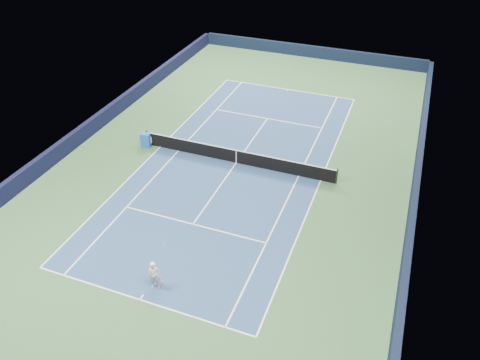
% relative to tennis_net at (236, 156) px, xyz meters
% --- Properties ---
extents(ground, '(40.00, 40.00, 0.00)m').
position_rel_tennis_net_xyz_m(ground, '(0.00, 0.00, -0.50)').
color(ground, '#2F542D').
rests_on(ground, ground).
extents(wall_far, '(22.00, 0.35, 1.10)m').
position_rel_tennis_net_xyz_m(wall_far, '(0.00, 19.82, 0.05)').
color(wall_far, black).
rests_on(wall_far, ground).
extents(wall_right, '(0.35, 40.00, 1.10)m').
position_rel_tennis_net_xyz_m(wall_right, '(10.82, 0.00, 0.05)').
color(wall_right, black).
rests_on(wall_right, ground).
extents(wall_left, '(0.35, 40.00, 1.10)m').
position_rel_tennis_net_xyz_m(wall_left, '(-10.82, 0.00, 0.05)').
color(wall_left, black).
rests_on(wall_left, ground).
extents(court_surface, '(10.97, 23.77, 0.01)m').
position_rel_tennis_net_xyz_m(court_surface, '(0.00, 0.00, -0.50)').
color(court_surface, navy).
rests_on(court_surface, ground).
extents(baseline_far, '(10.97, 0.08, 0.00)m').
position_rel_tennis_net_xyz_m(baseline_far, '(0.00, 11.88, -0.50)').
color(baseline_far, white).
rests_on(baseline_far, ground).
extents(baseline_near, '(10.97, 0.08, 0.00)m').
position_rel_tennis_net_xyz_m(baseline_near, '(0.00, -11.88, -0.50)').
color(baseline_near, white).
rests_on(baseline_near, ground).
extents(sideline_doubles_right, '(0.08, 23.77, 0.00)m').
position_rel_tennis_net_xyz_m(sideline_doubles_right, '(5.49, 0.00, -0.50)').
color(sideline_doubles_right, white).
rests_on(sideline_doubles_right, ground).
extents(sideline_doubles_left, '(0.08, 23.77, 0.00)m').
position_rel_tennis_net_xyz_m(sideline_doubles_left, '(-5.49, 0.00, -0.50)').
color(sideline_doubles_left, white).
rests_on(sideline_doubles_left, ground).
extents(sideline_singles_right, '(0.08, 23.77, 0.00)m').
position_rel_tennis_net_xyz_m(sideline_singles_right, '(4.12, 0.00, -0.50)').
color(sideline_singles_right, white).
rests_on(sideline_singles_right, ground).
extents(sideline_singles_left, '(0.08, 23.77, 0.00)m').
position_rel_tennis_net_xyz_m(sideline_singles_left, '(-4.12, 0.00, -0.50)').
color(sideline_singles_left, white).
rests_on(sideline_singles_left, ground).
extents(service_line_far, '(8.23, 0.08, 0.00)m').
position_rel_tennis_net_xyz_m(service_line_far, '(0.00, 6.40, -0.50)').
color(service_line_far, white).
rests_on(service_line_far, ground).
extents(service_line_near, '(8.23, 0.08, 0.00)m').
position_rel_tennis_net_xyz_m(service_line_near, '(0.00, -6.40, -0.50)').
color(service_line_near, white).
rests_on(service_line_near, ground).
extents(center_service_line, '(0.08, 12.80, 0.00)m').
position_rel_tennis_net_xyz_m(center_service_line, '(0.00, 0.00, -0.50)').
color(center_service_line, white).
rests_on(center_service_line, ground).
extents(center_mark_far, '(0.08, 0.30, 0.00)m').
position_rel_tennis_net_xyz_m(center_mark_far, '(0.00, 11.73, -0.50)').
color(center_mark_far, white).
rests_on(center_mark_far, ground).
extents(center_mark_near, '(0.08, 0.30, 0.00)m').
position_rel_tennis_net_xyz_m(center_mark_near, '(0.00, -11.73, -0.50)').
color(center_mark_near, white).
rests_on(center_mark_near, ground).
extents(tennis_net, '(12.90, 0.10, 1.07)m').
position_rel_tennis_net_xyz_m(tennis_net, '(0.00, 0.00, 0.00)').
color(tennis_net, black).
rests_on(tennis_net, ground).
extents(sponsor_cube, '(0.68, 0.64, 0.99)m').
position_rel_tennis_net_xyz_m(sponsor_cube, '(-6.40, -0.20, -0.01)').
color(sponsor_cube, blue).
rests_on(sponsor_cube, ground).
extents(tennis_player, '(0.78, 1.30, 1.90)m').
position_rel_tennis_net_xyz_m(tennis_player, '(0.31, -10.97, 0.26)').
color(tennis_player, silver).
rests_on(tennis_player, ground).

